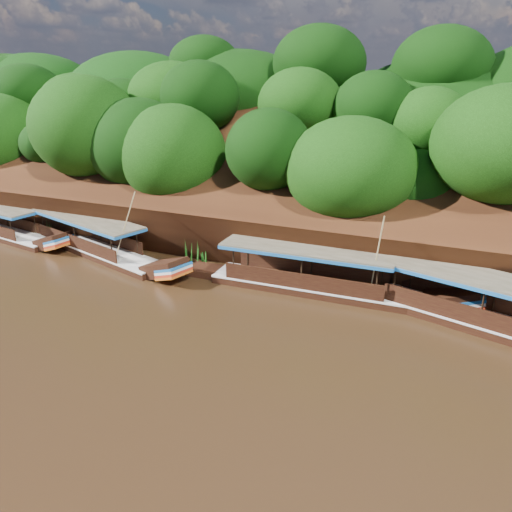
{
  "coord_description": "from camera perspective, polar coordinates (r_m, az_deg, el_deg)",
  "views": [
    {
      "loc": [
        9.51,
        -18.23,
        12.17
      ],
      "look_at": [
        -1.47,
        7.0,
        2.03
      ],
      "focal_mm": 35.0,
      "sensor_mm": 36.0,
      "label": 1
    }
  ],
  "objects": [
    {
      "name": "ground",
      "position": [
        23.9,
        -3.52,
        -10.44
      ],
      "size": [
        160.0,
        160.0,
        0.0
      ],
      "primitive_type": "plane",
      "color": "black",
      "rests_on": "ground"
    },
    {
      "name": "riverbank",
      "position": [
        43.29,
        10.2,
        6.16
      ],
      "size": [
        120.0,
        30.06,
        19.4
      ],
      "color": "black",
      "rests_on": "ground"
    },
    {
      "name": "boat_1",
      "position": [
        29.38,
        8.74,
        -3.22
      ],
      "size": [
        15.42,
        3.02,
        5.76
      ],
      "rotation": [
        0.0,
        0.0,
        0.03
      ],
      "color": "black",
      "rests_on": "ground"
    },
    {
      "name": "boat_2",
      "position": [
        36.73,
        -17.18,
        0.87
      ],
      "size": [
        15.79,
        6.37,
        5.57
      ],
      "rotation": [
        0.0,
        0.0,
        -0.28
      ],
      "color": "black",
      "rests_on": "ground"
    },
    {
      "name": "boat_3",
      "position": [
        43.59,
        -26.57,
        2.57
      ],
      "size": [
        13.55,
        4.07,
        2.84
      ],
      "rotation": [
        0.0,
        0.0,
        -0.16
      ],
      "color": "black",
      "rests_on": "ground"
    },
    {
      "name": "reeds",
      "position": [
        33.0,
        -2.54,
        0.21
      ],
      "size": [
        50.88,
        2.35,
        2.21
      ],
      "color": "#226E1B",
      "rests_on": "ground"
    }
  ]
}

